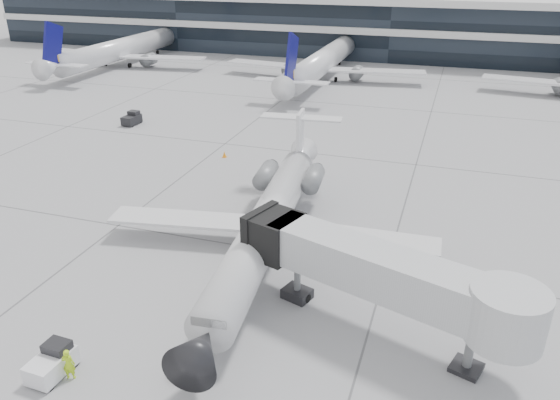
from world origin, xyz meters
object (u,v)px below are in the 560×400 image
(jet_bridge, at_px, (391,276))
(regional_jet, at_px, (269,219))
(baggage_tug, at_px, (52,362))
(ramp_worker, at_px, (69,364))

(jet_bridge, bearing_deg, regional_jet, 160.99)
(jet_bridge, xyz_separation_m, baggage_tug, (-14.92, -7.96, -3.06))
(baggage_tug, bearing_deg, jet_bridge, 30.78)
(regional_jet, distance_m, jet_bridge, 11.51)
(ramp_worker, bearing_deg, baggage_tug, -17.36)
(regional_jet, xyz_separation_m, ramp_worker, (-4.92, -14.92, -1.41))
(regional_jet, relative_size, ramp_worker, 16.94)
(baggage_tug, bearing_deg, ramp_worker, 2.77)
(jet_bridge, height_order, baggage_tug, jet_bridge)
(regional_jet, xyz_separation_m, jet_bridge, (9.05, -6.96, 1.49))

